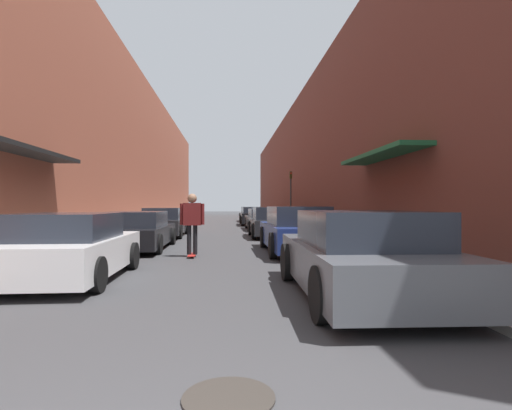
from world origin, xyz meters
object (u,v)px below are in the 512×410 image
Objects in this scene: parked_car_right_2 at (273,223)px; parked_car_right_1 at (296,230)px; traffic_light at (291,192)px; skateboarder at (192,218)px; parked_car_left_2 at (165,223)px; parked_car_right_4 at (255,216)px; manhole_cover at (229,398)px; parked_car_left_1 at (139,231)px; parked_car_right_0 at (361,255)px; parked_car_left_0 at (68,248)px; parked_car_right_5 at (251,214)px; parked_car_right_3 at (264,219)px.

parked_car_right_1 is at bearing -89.23° from parked_car_right_2.
parked_car_right_2 is at bearing -104.88° from traffic_light.
traffic_light is at bearing 75.12° from parked_car_right_2.
parked_car_left_2 is at bearing 104.54° from skateboarder.
manhole_cover is (-1.89, -25.43, -0.63)m from parked_car_right_4.
parked_car_left_1 is 1.01× the size of parked_car_right_1.
parked_car_right_0 is 11.56m from parked_car_right_2.
parked_car_right_1 is 6.66× the size of manhole_cover.
manhole_cover is at bearing -74.10° from parked_car_left_1.
parked_car_left_2 is at bearing 89.09° from parked_car_left_0.
parked_car_left_2 reaches higher than parked_car_left_1.
parked_car_right_5 is 6.87× the size of manhole_cover.
skateboarder is at bearing 121.44° from parked_car_right_0.
parked_car_left_2 is 7.59m from skateboarder.
parked_car_left_0 is 18.82m from traffic_light.
parked_car_left_0 is at bearing -122.41° from skateboarder.
parked_car_right_2 is at bearing 82.33° from manhole_cover.
traffic_light is at bearing 79.84° from manhole_cover.
traffic_light is at bearing 49.18° from parked_car_right_3.
parked_car_right_5 is at bearing 86.44° from manhole_cover.
parked_car_right_2 is 7.20m from skateboarder.
traffic_light is (3.99, 22.28, 2.25)m from manhole_cover.
parked_car_left_0 reaches higher than parked_car_left_1.
parked_car_left_2 is 8.18m from parked_car_right_1.
parked_car_left_1 is 5.27m from parked_car_left_2.
parked_car_right_1 is at bearing -89.43° from parked_car_right_4.
parked_car_right_0 is 2.56× the size of skateboarder.
parked_car_right_1 reaches higher than parked_car_right_0.
parked_car_right_2 is 0.88× the size of parked_car_right_4.
parked_car_right_5 is (-0.11, 11.48, 0.02)m from parked_car_right_3.
parked_car_right_4 is at bearing 80.50° from skateboarder.
parked_car_left_1 is 15.94m from parked_car_right_4.
parked_car_right_0 is at bearing -18.93° from parked_car_left_0.
skateboarder is (-3.07, -11.89, 0.48)m from parked_car_right_3.
parked_car_left_0 is 1.14× the size of traffic_light.
parked_car_right_4 is at bearing 90.57° from parked_car_right_1.
parked_car_left_1 is 11.02m from parked_car_right_3.
parked_car_right_4 is (4.79, 9.93, 0.00)m from parked_car_left_2.
manhole_cover is at bearing -57.98° from parked_car_left_0.
skateboarder reaches higher than parked_car_left_0.
parked_car_left_2 reaches higher than parked_car_left_0.
traffic_light reaches higher than skateboarder.
parked_car_right_2 reaches higher than parked_car_left_2.
parked_car_right_5 is at bearing 90.56° from parked_car_right_3.
parked_car_right_2 is at bearing 65.51° from skateboarder.
parked_car_right_0 is (4.99, -7.09, 0.06)m from parked_car_left_1.
parked_car_right_1 is (4.97, -1.24, 0.08)m from parked_car_left_1.
parked_car_left_0 is 5.82m from manhole_cover.
parked_car_right_1 is 9.25m from manhole_cover.
parked_car_right_1 is (-0.02, 5.85, 0.02)m from parked_car_right_0.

